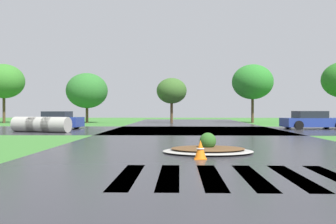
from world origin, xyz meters
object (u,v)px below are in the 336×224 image
(drainage_pipe_stack, at_px, (41,125))
(traffic_cone, at_px, (200,150))
(median_island, at_px, (208,149))
(car_silver_hatch, at_px, (54,121))
(car_white_sedan, at_px, (312,121))

(drainage_pipe_stack, xyz_separation_m, traffic_cone, (9.36, -12.42, -0.22))
(drainage_pipe_stack, bearing_deg, median_island, -48.08)
(car_silver_hatch, relative_size, drainage_pipe_stack, 1.09)
(drainage_pipe_stack, bearing_deg, car_white_sedan, 13.55)
(car_silver_hatch, height_order, car_white_sedan, car_white_sedan)
(median_island, relative_size, car_white_sedan, 0.65)
(median_island, xyz_separation_m, car_silver_hatch, (-10.21, 14.74, 0.48))
(car_silver_hatch, xyz_separation_m, drainage_pipe_stack, (0.52, -3.94, -0.12))
(median_island, height_order, car_white_sedan, car_white_sedan)
(median_island, distance_m, car_white_sedan, 17.65)
(car_silver_hatch, xyz_separation_m, traffic_cone, (9.88, -16.36, -0.34))
(median_island, relative_size, traffic_cone, 5.32)
(car_white_sedan, distance_m, drainage_pipe_stack, 19.07)
(car_white_sedan, relative_size, drainage_pipe_stack, 1.17)
(median_island, bearing_deg, traffic_cone, -101.86)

